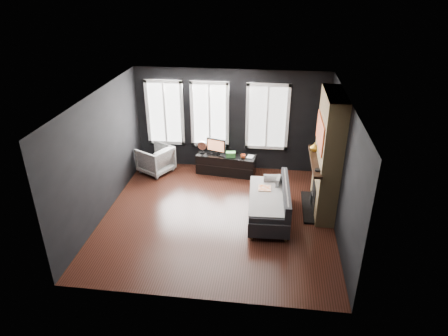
# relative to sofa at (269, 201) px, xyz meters

# --- Properties ---
(floor) EXTENTS (5.00, 5.00, 0.00)m
(floor) POSITION_rel_sofa_xyz_m (-1.10, -0.11, -0.40)
(floor) COLOR black
(floor) RESTS_ON ground
(ceiling) EXTENTS (5.00, 5.00, 0.00)m
(ceiling) POSITION_rel_sofa_xyz_m (-1.10, -0.11, 2.30)
(ceiling) COLOR white
(ceiling) RESTS_ON ground
(wall_back) EXTENTS (5.00, 0.02, 2.70)m
(wall_back) POSITION_rel_sofa_xyz_m (-1.10, 2.39, 0.95)
(wall_back) COLOR black
(wall_back) RESTS_ON ground
(wall_left) EXTENTS (0.02, 5.00, 2.70)m
(wall_left) POSITION_rel_sofa_xyz_m (-3.60, -0.11, 0.95)
(wall_left) COLOR black
(wall_left) RESTS_ON ground
(wall_right) EXTENTS (0.02, 5.00, 2.70)m
(wall_right) POSITION_rel_sofa_xyz_m (1.40, -0.11, 0.95)
(wall_right) COLOR black
(wall_right) RESTS_ON ground
(windows) EXTENTS (4.00, 0.16, 1.76)m
(windows) POSITION_rel_sofa_xyz_m (-1.55, 2.35, 1.98)
(windows) COLOR white
(windows) RESTS_ON wall_back
(fireplace) EXTENTS (0.70, 1.62, 2.70)m
(fireplace) POSITION_rel_sofa_xyz_m (1.20, 0.49, 0.95)
(fireplace) COLOR #93724C
(fireplace) RESTS_ON floor
(sofa) EXTENTS (1.00, 1.90, 0.80)m
(sofa) POSITION_rel_sofa_xyz_m (0.00, 0.00, 0.00)
(sofa) COLOR #27272A
(sofa) RESTS_ON floor
(stripe_pillow) EXTENTS (0.12, 0.33, 0.32)m
(stripe_pillow) POSITION_rel_sofa_xyz_m (0.19, 0.50, 0.18)
(stripe_pillow) COLOR gray
(stripe_pillow) RESTS_ON sofa
(armchair) EXTENTS (1.01, 1.03, 0.80)m
(armchair) POSITION_rel_sofa_xyz_m (-3.05, 1.84, -0.00)
(armchair) COLOR white
(armchair) RESTS_ON floor
(media_console) EXTENTS (1.59, 0.66, 0.53)m
(media_console) POSITION_rel_sofa_xyz_m (-1.17, 1.99, -0.14)
(media_console) COLOR black
(media_console) RESTS_ON floor
(monitor) EXTENTS (0.55, 0.27, 0.48)m
(monitor) POSITION_rel_sofa_xyz_m (-1.44, 2.04, 0.37)
(monitor) COLOR black
(monitor) RESTS_ON media_console
(desk_fan) EXTENTS (0.28, 0.28, 0.34)m
(desk_fan) POSITION_rel_sofa_xyz_m (-1.82, 2.06, 0.30)
(desk_fan) COLOR #A0A0A0
(desk_fan) RESTS_ON media_console
(mug) EXTENTS (0.15, 0.13, 0.13)m
(mug) POSITION_rel_sofa_xyz_m (-0.72, 1.87, 0.19)
(mug) COLOR #CC4F23
(mug) RESTS_ON media_console
(book) EXTENTS (0.17, 0.06, 0.23)m
(book) POSITION_rel_sofa_xyz_m (-0.61, 1.98, 0.24)
(book) COLOR #B3A890
(book) RESTS_ON media_console
(storage_box) EXTENTS (0.26, 0.18, 0.13)m
(storage_box) POSITION_rel_sofa_xyz_m (-1.04, 1.90, 0.20)
(storage_box) COLOR #377C35
(storage_box) RESTS_ON media_console
(mantel_vase) EXTENTS (0.22, 0.22, 0.20)m
(mantel_vase) POSITION_rel_sofa_xyz_m (0.95, 0.94, 0.93)
(mantel_vase) COLOR gold
(mantel_vase) RESTS_ON fireplace
(mantel_clock) EXTENTS (0.15, 0.15, 0.04)m
(mantel_clock) POSITION_rel_sofa_xyz_m (0.95, -0.06, 0.85)
(mantel_clock) COLOR black
(mantel_clock) RESTS_ON fireplace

